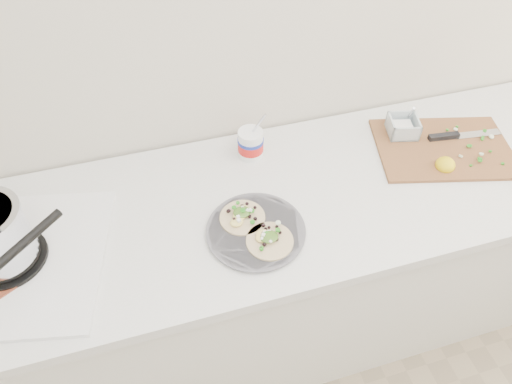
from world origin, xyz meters
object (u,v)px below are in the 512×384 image
object	(u,v)px
tub	(252,141)
bacon_plate	(3,294)
cutboard	(441,143)
taco_plate	(256,229)

from	to	relation	value
tub	bacon_plate	bearing A→B (deg)	-156.46
cutboard	taco_plate	bearing A→B (deg)	-151.84
taco_plate	cutboard	world-z (taller)	cutboard
cutboard	bacon_plate	world-z (taller)	cutboard
taco_plate	cutboard	bearing A→B (deg)	13.85
cutboard	tub	bearing A→B (deg)	-178.51
taco_plate	tub	xyz separation A→B (m)	(0.08, 0.32, 0.05)
taco_plate	bacon_plate	bearing A→B (deg)	-178.95
bacon_plate	cutboard	bearing A→B (deg)	7.68
taco_plate	bacon_plate	size ratio (longest dim) A/B	1.29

